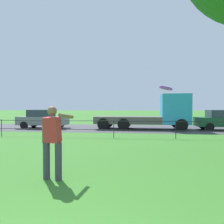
% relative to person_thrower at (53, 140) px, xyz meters
% --- Properties ---
extents(street_strip, '(80.00, 6.99, 0.01)m').
position_rel_person_thrower_xyz_m(street_strip, '(0.66, 12.87, -0.93)').
color(street_strip, '#424247').
rests_on(street_strip, ground).
extents(park_fence, '(34.29, 0.04, 1.00)m').
position_rel_person_thrower_xyz_m(park_fence, '(0.66, 7.14, -0.27)').
color(park_fence, black).
rests_on(park_fence, ground).
extents(person_thrower, '(0.61, 0.75, 1.73)m').
position_rel_person_thrower_xyz_m(person_thrower, '(0.00, 0.00, 0.00)').
color(person_thrower, '#383842').
rests_on(person_thrower, ground).
extents(frisbee, '(0.31, 0.31, 0.09)m').
position_rel_person_thrower_xyz_m(frisbee, '(2.56, -0.35, 1.16)').
color(frisbee, purple).
extents(car_grey_far_left, '(4.00, 1.82, 1.54)m').
position_rel_person_thrower_xyz_m(car_grey_far_left, '(-5.87, 12.08, -0.16)').
color(car_grey_far_left, slate).
rests_on(car_grey_far_left, ground).
extents(flatbed_truck_left, '(7.36, 2.59, 2.75)m').
position_rel_person_thrower_xyz_m(flatbed_truck_left, '(3.42, 12.19, 0.28)').
color(flatbed_truck_left, '#2D99D1').
rests_on(flatbed_truck_left, ground).
extents(car_dark_green_far_right, '(4.02, 1.85, 1.54)m').
position_rel_person_thrower_xyz_m(car_dark_green_far_right, '(8.44, 12.21, -0.16)').
color(car_dark_green_far_right, '#194C2D').
rests_on(car_dark_green_far_right, ground).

